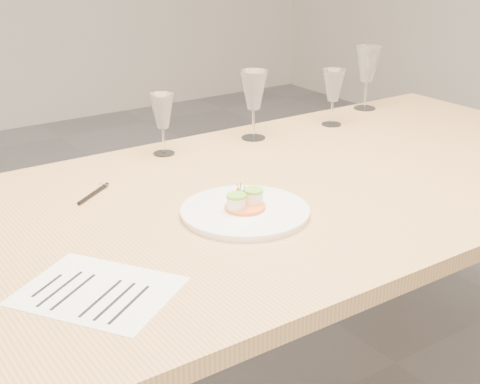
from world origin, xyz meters
TOP-DOWN VIEW (x-y plane):
  - dining_table at (0.00, 0.00)m, footprint 2.40×1.00m
  - dinner_plate at (-0.02, -0.10)m, footprint 0.29×0.29m
  - recipe_sheet at (-0.43, -0.23)m, footprint 0.33×0.34m
  - ballpoint_pen at (-0.26, 0.21)m, footprint 0.11×0.09m
  - wine_glass_0 at (0.04, 0.39)m, footprint 0.07×0.07m
  - wine_glass_1 at (0.34, 0.37)m, footprint 0.08×0.08m
  - wine_glass_2 at (0.64, 0.35)m, footprint 0.07×0.07m
  - wine_glass_3 at (0.88, 0.43)m, footprint 0.09×0.09m

SIDE VIEW (x-z plane):
  - dining_table at x=0.00m, z-range 0.31..1.06m
  - recipe_sheet at x=-0.43m, z-range 0.75..0.75m
  - ballpoint_pen at x=-0.26m, z-range 0.75..0.76m
  - dinner_plate at x=-0.02m, z-range 0.72..0.80m
  - wine_glass_0 at x=0.04m, z-range 0.79..0.96m
  - wine_glass_2 at x=0.64m, z-range 0.79..0.97m
  - wine_glass_1 at x=0.34m, z-range 0.79..1.00m
  - wine_glass_3 at x=0.88m, z-range 0.79..1.02m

